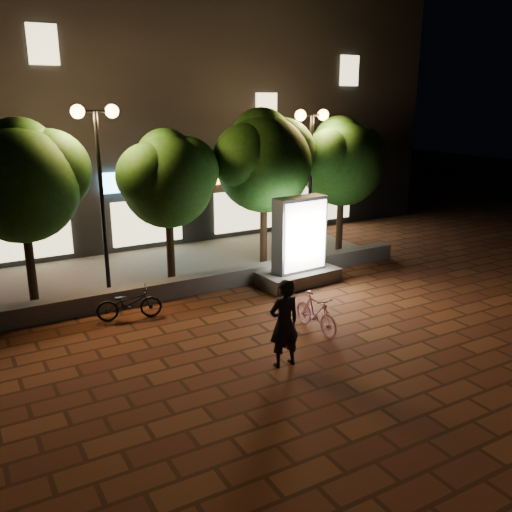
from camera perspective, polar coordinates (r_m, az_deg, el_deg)
ground at (r=12.35m, az=-1.70°, el=-9.87°), size 80.00×80.00×0.00m
retaining_wall at (r=15.63m, az=-8.66°, el=-3.32°), size 16.00×0.45×0.50m
sidewalk at (r=17.94m, az=-11.56°, el=-1.60°), size 16.00×5.00×0.08m
building_block at (r=23.38m, az=-17.54°, el=14.45°), size 28.00×8.12×11.30m
tree_left at (r=15.49m, az=-23.27°, el=7.56°), size 3.60×3.00×4.89m
tree_mid at (r=16.46m, az=-9.18°, el=8.29°), size 3.24×2.70×4.50m
tree_right at (r=17.84m, az=0.88°, el=10.23°), size 3.72×3.10×5.07m
tree_far_right at (r=19.68m, az=9.04°, el=10.02°), size 3.48×2.90×4.76m
street_lamp_left at (r=15.51m, az=-16.17°, el=10.42°), size 1.26×0.36×5.18m
street_lamp_right at (r=18.49m, az=5.78°, el=11.38°), size 1.26×0.36×4.98m
ad_kiosk at (r=16.35m, az=4.52°, el=0.71°), size 2.53×1.38×2.66m
scooter_pink at (r=13.21m, az=6.29°, el=-5.92°), size 0.48×1.58×0.94m
rider at (r=11.35m, az=2.96°, el=-7.03°), size 0.70×0.46×1.90m
scooter_parked at (r=14.21m, az=-13.12°, el=-4.83°), size 1.72×0.92×0.86m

